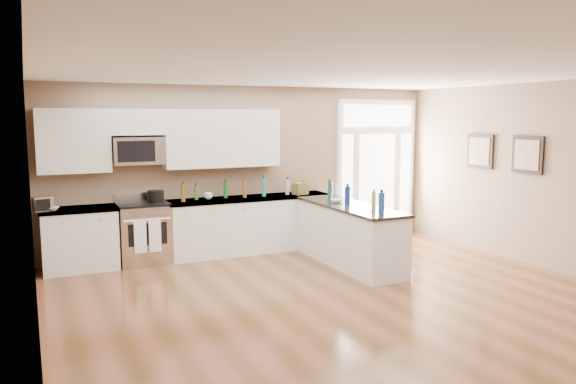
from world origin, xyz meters
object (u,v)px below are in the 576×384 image
Objects in this scene: stockpot at (156,196)px; toaster_oven at (43,204)px; kitchen_range at (144,233)px; peninsula_cabinet at (349,237)px.

toaster_oven reaches higher than stockpot.
stockpot is (0.20, 0.01, 0.57)m from kitchen_range.
peninsula_cabinet is 8.94× the size of stockpot.
kitchen_range is 4.25× the size of toaster_oven.
stockpot is 1.02× the size of toaster_oven.
stockpot is at bearing 151.11° from peninsula_cabinet.
kitchen_range is at bearing -7.84° from toaster_oven.
toaster_oven reaches higher than kitchen_range.
peninsula_cabinet is 3.20m from kitchen_range.
stockpot reaches higher than peninsula_cabinet.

